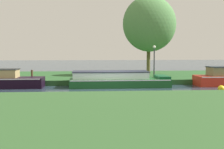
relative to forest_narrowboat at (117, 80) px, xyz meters
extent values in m
plane|color=#2A3A48|center=(-0.58, -1.20, -0.51)|extent=(120.00, 120.00, 0.00)
cube|color=#275126|center=(-0.58, 5.80, -0.31)|extent=(72.00, 10.00, 0.40)
cube|color=#2D5227|center=(-0.58, -10.20, -0.31)|extent=(72.00, 10.00, 0.40)
cube|color=#184F21|center=(0.15, 0.00, -0.20)|extent=(7.20, 2.39, 0.61)
cube|color=white|center=(0.15, 0.00, 0.06)|extent=(7.06, 2.42, 0.07)
cube|color=white|center=(-0.52, 0.00, 0.34)|extent=(5.41, 1.82, 0.48)
cube|color=#242735|center=(-0.52, 0.00, 0.61)|extent=(5.51, 1.91, 0.06)
cube|color=#0F4926|center=(3.33, 0.00, 0.19)|extent=(0.84, 2.01, 0.19)
cylinder|color=brown|center=(3.54, 6.07, 1.54)|extent=(0.33, 0.33, 3.29)
ellipsoid|color=#538649|center=(3.54, 5.74, 4.59)|extent=(4.95, 3.62, 5.13)
cylinder|color=#333338|center=(3.25, 2.34, 1.10)|extent=(0.10, 0.10, 2.42)
sphere|color=white|center=(3.25, 2.34, 2.43)|extent=(0.24, 0.24, 0.24)
cylinder|color=brown|center=(7.94, 1.22, 0.33)|extent=(0.19, 0.19, 0.87)
cylinder|color=#473622|center=(-6.38, 1.22, 0.28)|extent=(0.16, 0.16, 0.78)
sphere|color=yellow|center=(6.33, -3.40, -0.29)|extent=(0.44, 0.44, 0.44)
camera|label=1|loc=(-2.14, -21.59, 2.17)|focal=47.68mm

